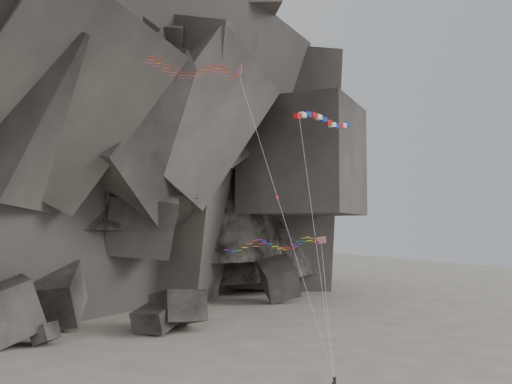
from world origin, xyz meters
TOP-DOWN VIEW (x-y plane):
  - headland at (0.00, 70.00)m, footprint 110.00×70.00m
  - boulder_field at (-6.15, 34.12)m, footprint 69.93×20.07m
  - delta_kite at (-6.88, 1.01)m, footprint 15.19×7.97m
  - banner_kite at (10.41, 1.88)m, footprint 11.46×9.53m
  - parafoil_kite at (2.46, 1.05)m, footprint 12.07×7.74m
  - pennant_kite at (3.90, 0.26)m, footprint 0.51×8.55m

SIDE VIEW (x-z plane):
  - boulder_field at x=-6.15m, z-range -2.36..7.56m
  - parafoil_kite at x=2.46m, z-range 7.32..19.72m
  - pennant_kite at x=3.90m, z-range 6.29..22.94m
  - banner_kite at x=10.41m, z-range 13.80..39.47m
  - delta_kite at x=-6.88m, z-range 15.05..44.38m
  - headland at x=0.00m, z-range 0.00..84.00m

